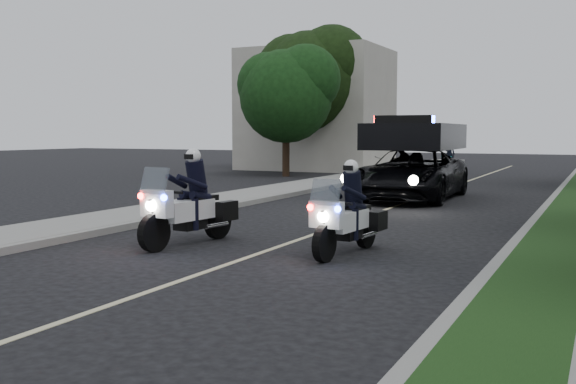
{
  "coord_description": "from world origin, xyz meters",
  "views": [
    {
      "loc": [
        5.62,
        -9.89,
        2.19
      ],
      "look_at": [
        -0.12,
        1.89,
        1.0
      ],
      "focal_mm": 41.04,
      "sensor_mm": 36.0,
      "label": 1
    }
  ],
  "objects": [
    {
      "name": "police_moto_right",
      "position": [
        1.46,
        1.09,
        0.0
      ],
      "size": [
        0.89,
        2.07,
        1.71
      ],
      "primitive_type": null,
      "rotation": [
        0.0,
        0.0,
        -0.1
      ],
      "color": "silver",
      "rests_on": "ground"
    },
    {
      "name": "police_moto_left",
      "position": [
        -1.69,
        0.69,
        0.0
      ],
      "size": [
        1.05,
        2.3,
        1.89
      ],
      "primitive_type": null,
      "rotation": [
        0.0,
        0.0,
        -0.13
      ],
      "color": "silver",
      "rests_on": "ground"
    },
    {
      "name": "building_far",
      "position": [
        -10.0,
        26.0,
        3.5
      ],
      "size": [
        8.0,
        6.0,
        7.0
      ],
      "primitive_type": "cube",
      "color": "#A8A396",
      "rests_on": "ground"
    },
    {
      "name": "curb_left",
      "position": [
        -4.1,
        10.0,
        0.07
      ],
      "size": [
        0.2,
        60.0,
        0.15
      ],
      "primitive_type": "cube",
      "color": "gray",
      "rests_on": "ground"
    },
    {
      "name": "sidewalk_left",
      "position": [
        -5.2,
        10.0,
        0.08
      ],
      "size": [
        2.0,
        60.0,
        0.16
      ],
      "primitive_type": "cube",
      "color": "gray",
      "rests_on": "ground"
    },
    {
      "name": "grass_verge",
      "position": [
        4.8,
        10.0,
        0.08
      ],
      "size": [
        1.2,
        60.0,
        0.16
      ],
      "primitive_type": "cube",
      "color": "#193814",
      "rests_on": "ground"
    },
    {
      "name": "police_suv",
      "position": [
        -0.13,
        11.18,
        0.0
      ],
      "size": [
        2.91,
        6.05,
        2.91
      ],
      "primitive_type": "imported",
      "rotation": [
        0.0,
        0.0,
        0.02
      ],
      "color": "black",
      "rests_on": "ground"
    },
    {
      "name": "tree_left_far",
      "position": [
        -9.44,
        23.88,
        0.0
      ],
      "size": [
        6.37,
        6.37,
        9.57
      ],
      "primitive_type": null,
      "rotation": [
        0.0,
        0.0,
        0.12
      ],
      "color": "black",
      "rests_on": "ground"
    },
    {
      "name": "tree_left_near",
      "position": [
        -8.76,
        19.4,
        0.0
      ],
      "size": [
        6.09,
        6.09,
        7.68
      ],
      "primitive_type": null,
      "rotation": [
        0.0,
        0.0,
        -0.42
      ],
      "color": "#153C14",
      "rests_on": "ground"
    },
    {
      "name": "bicycle",
      "position": [
        -2.12,
        25.94,
        0.0
      ],
      "size": [
        0.77,
        1.79,
        0.91
      ],
      "primitive_type": "imported",
      "rotation": [
        0.0,
        0.0,
        -0.1
      ],
      "color": "black",
      "rests_on": "ground"
    },
    {
      "name": "ground",
      "position": [
        0.0,
        0.0,
        0.0
      ],
      "size": [
        120.0,
        120.0,
        0.0
      ],
      "primitive_type": "plane",
      "color": "black",
      "rests_on": "ground"
    },
    {
      "name": "curb_right",
      "position": [
        4.1,
        10.0,
        0.07
      ],
      "size": [
        0.2,
        60.0,
        0.15
      ],
      "primitive_type": "cube",
      "color": "gray",
      "rests_on": "ground"
    },
    {
      "name": "cyclist",
      "position": [
        -2.12,
        25.94,
        0.0
      ],
      "size": [
        0.63,
        0.45,
        1.64
      ],
      "primitive_type": "imported",
      "rotation": [
        0.0,
        0.0,
        3.04
      ],
      "color": "black",
      "rests_on": "ground"
    },
    {
      "name": "lane_marking",
      "position": [
        0.0,
        10.0,
        0.0
      ],
      "size": [
        0.12,
        50.0,
        0.01
      ],
      "primitive_type": "cube",
      "color": "#BFB78C",
      "rests_on": "ground"
    }
  ]
}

